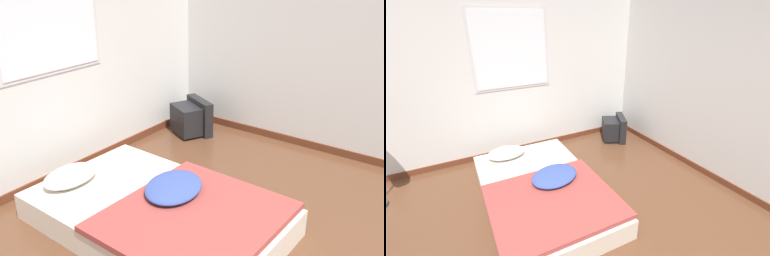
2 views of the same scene
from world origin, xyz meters
The scene contains 3 objects.
wall_back centered at (0.01, 2.97, 1.29)m, with size 7.35×0.08×2.60m.
mattress_bed centered at (0.20, 1.56, 0.15)m, with size 1.36×2.11×0.38m.
crt_tv centered at (2.00, 2.54, 0.21)m, with size 0.55×0.58×0.44m.
Camera 2 is at (-0.63, -0.91, 2.11)m, focal length 24.00 mm.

